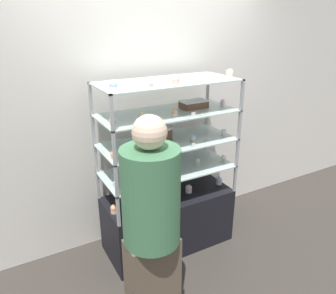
# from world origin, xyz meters

# --- Properties ---
(ground_plane) EXTENTS (20.00, 20.00, 0.00)m
(ground_plane) POSITION_xyz_m (0.00, 0.00, 0.00)
(ground_plane) COLOR #38332D
(back_wall) EXTENTS (8.00, 0.05, 2.60)m
(back_wall) POSITION_xyz_m (0.00, 0.41, 1.30)
(back_wall) COLOR silver
(back_wall) RESTS_ON ground_plane
(display_base) EXTENTS (1.23, 0.54, 0.57)m
(display_base) POSITION_xyz_m (0.00, 0.00, 0.28)
(display_base) COLOR black
(display_base) RESTS_ON ground_plane
(display_riser_lower) EXTENTS (1.23, 0.54, 0.27)m
(display_riser_lower) POSITION_xyz_m (0.00, 0.00, 0.82)
(display_riser_lower) COLOR #99999E
(display_riser_lower) RESTS_ON display_base
(display_riser_middle) EXTENTS (1.23, 0.54, 0.27)m
(display_riser_middle) POSITION_xyz_m (0.00, 0.00, 1.10)
(display_riser_middle) COLOR #99999E
(display_riser_middle) RESTS_ON display_riser_lower
(display_riser_upper) EXTENTS (1.23, 0.54, 0.27)m
(display_riser_upper) POSITION_xyz_m (0.00, 0.00, 1.37)
(display_riser_upper) COLOR #99999E
(display_riser_upper) RESTS_ON display_riser_middle
(display_riser_top) EXTENTS (1.23, 0.54, 0.27)m
(display_riser_top) POSITION_xyz_m (0.00, 0.00, 1.64)
(display_riser_top) COLOR #99999E
(display_riser_top) RESTS_ON display_riser_upper
(layer_cake_centerpiece) EXTENTS (0.18, 0.18, 0.14)m
(layer_cake_centerpiece) POSITION_xyz_m (-0.02, 0.05, 1.18)
(layer_cake_centerpiece) COLOR brown
(layer_cake_centerpiece) RESTS_ON display_riser_middle
(sheet_cake_frosted) EXTENTS (0.24, 0.15, 0.07)m
(sheet_cake_frosted) POSITION_xyz_m (0.27, 0.01, 1.42)
(sheet_cake_frosted) COLOR brown
(sheet_cake_frosted) RESTS_ON display_riser_upper
(cupcake_0) EXTENTS (0.06, 0.06, 0.08)m
(cupcake_0) POSITION_xyz_m (-0.57, -0.05, 0.60)
(cupcake_0) COLOR #CCB28C
(cupcake_0) RESTS_ON display_base
(cupcake_1) EXTENTS (0.06, 0.06, 0.08)m
(cupcake_1) POSITION_xyz_m (-0.18, -0.05, 0.60)
(cupcake_1) COLOR #CCB28C
(cupcake_1) RESTS_ON display_base
(cupcake_2) EXTENTS (0.06, 0.06, 0.08)m
(cupcake_2) POSITION_xyz_m (0.20, -0.06, 0.60)
(cupcake_2) COLOR white
(cupcake_2) RESTS_ON display_base
(cupcake_3) EXTENTS (0.06, 0.06, 0.08)m
(cupcake_3) POSITION_xyz_m (0.56, -0.07, 0.60)
(cupcake_3) COLOR white
(cupcake_3) RESTS_ON display_base
(price_tag_0) EXTENTS (0.04, 0.00, 0.04)m
(price_tag_0) POSITION_xyz_m (-0.07, -0.25, 0.59)
(price_tag_0) COLOR white
(price_tag_0) RESTS_ON display_base
(cupcake_4) EXTENTS (0.05, 0.05, 0.06)m
(cupcake_4) POSITION_xyz_m (-0.55, -0.11, 0.87)
(cupcake_4) COLOR white
(cupcake_4) RESTS_ON display_riser_lower
(cupcake_5) EXTENTS (0.05, 0.05, 0.06)m
(cupcake_5) POSITION_xyz_m (-0.28, -0.13, 0.87)
(cupcake_5) COLOR white
(cupcake_5) RESTS_ON display_riser_lower
(cupcake_6) EXTENTS (0.05, 0.05, 0.06)m
(cupcake_6) POSITION_xyz_m (-0.01, -0.12, 0.87)
(cupcake_6) COLOR beige
(cupcake_6) RESTS_ON display_riser_lower
(cupcake_7) EXTENTS (0.05, 0.05, 0.06)m
(cupcake_7) POSITION_xyz_m (0.29, -0.05, 0.87)
(cupcake_7) COLOR beige
(cupcake_7) RESTS_ON display_riser_lower
(cupcake_8) EXTENTS (0.05, 0.05, 0.06)m
(cupcake_8) POSITION_xyz_m (0.56, -0.11, 0.87)
(cupcake_8) COLOR beige
(cupcake_8) RESTS_ON display_riser_lower
(price_tag_1) EXTENTS (0.04, 0.00, 0.04)m
(price_tag_1) POSITION_xyz_m (-0.20, -0.25, 0.86)
(price_tag_1) COLOR white
(price_tag_1) RESTS_ON display_riser_lower
(cupcake_9) EXTENTS (0.05, 0.05, 0.06)m
(cupcake_9) POSITION_xyz_m (-0.56, -0.13, 1.14)
(cupcake_9) COLOR #CCB28C
(cupcake_9) RESTS_ON display_riser_middle
(cupcake_10) EXTENTS (0.05, 0.05, 0.06)m
(cupcake_10) POSITION_xyz_m (-0.17, -0.15, 1.14)
(cupcake_10) COLOR #CCB28C
(cupcake_10) RESTS_ON display_riser_middle
(cupcake_11) EXTENTS (0.05, 0.05, 0.06)m
(cupcake_11) POSITION_xyz_m (0.20, -0.11, 1.14)
(cupcake_11) COLOR #CCB28C
(cupcake_11) RESTS_ON display_riser_middle
(cupcake_12) EXTENTS (0.05, 0.05, 0.06)m
(cupcake_12) POSITION_xyz_m (0.54, -0.12, 1.14)
(cupcake_12) COLOR beige
(cupcake_12) RESTS_ON display_riser_middle
(price_tag_2) EXTENTS (0.04, 0.00, 0.04)m
(price_tag_2) POSITION_xyz_m (0.11, -0.25, 1.13)
(price_tag_2) COLOR white
(price_tag_2) RESTS_ON display_riser_middle
(cupcake_13) EXTENTS (0.05, 0.05, 0.06)m
(cupcake_13) POSITION_xyz_m (-0.55, -0.11, 1.41)
(cupcake_13) COLOR #CCB28C
(cupcake_13) RESTS_ON display_riser_upper
(cupcake_14) EXTENTS (0.05, 0.05, 0.06)m
(cupcake_14) POSITION_xyz_m (-0.28, -0.07, 1.41)
(cupcake_14) COLOR #CCB28C
(cupcake_14) RESTS_ON display_riser_upper
(cupcake_15) EXTENTS (0.05, 0.05, 0.06)m
(cupcake_15) POSITION_xyz_m (-0.01, -0.13, 1.41)
(cupcake_15) COLOR beige
(cupcake_15) RESTS_ON display_riser_upper
(cupcake_16) EXTENTS (0.05, 0.05, 0.06)m
(cupcake_16) POSITION_xyz_m (0.55, -0.06, 1.41)
(cupcake_16) COLOR white
(cupcake_16) RESTS_ON display_riser_upper
(price_tag_3) EXTENTS (0.04, 0.00, 0.04)m
(price_tag_3) POSITION_xyz_m (0.10, -0.25, 1.41)
(price_tag_3) COLOR white
(price_tag_3) RESTS_ON display_riser_upper
(cupcake_17) EXTENTS (0.06, 0.06, 0.07)m
(cupcake_17) POSITION_xyz_m (-0.54, -0.14, 1.69)
(cupcake_17) COLOR white
(cupcake_17) RESTS_ON display_riser_top
(cupcake_18) EXTENTS (0.06, 0.06, 0.07)m
(cupcake_18) POSITION_xyz_m (-0.01, -0.15, 1.69)
(cupcake_18) COLOR #CCB28C
(cupcake_18) RESTS_ON display_riser_top
(cupcake_19) EXTENTS (0.06, 0.06, 0.07)m
(cupcake_19) POSITION_xyz_m (0.57, -0.11, 1.69)
(cupcake_19) COLOR beige
(cupcake_19) RESTS_ON display_riser_top
(price_tag_4) EXTENTS (0.04, 0.00, 0.04)m
(price_tag_4) POSITION_xyz_m (-0.28, -0.25, 1.68)
(price_tag_4) COLOR white
(price_tag_4) RESTS_ON display_riser_top
(customer_figure) EXTENTS (0.38, 0.38, 1.63)m
(customer_figure) POSITION_xyz_m (-0.55, -0.77, 0.87)
(customer_figure) COLOR brown
(customer_figure) RESTS_ON ground_plane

